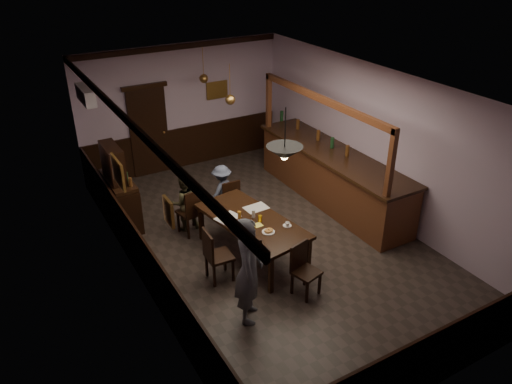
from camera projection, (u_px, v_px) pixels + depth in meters
room at (270, 169)px, 8.81m from camera, size 5.01×8.01×3.01m
dining_table at (252, 223)px, 8.78m from camera, size 1.33×2.33×0.75m
chair_far_left at (192, 210)px, 9.48m from camera, size 0.49×0.49×0.97m
chair_far_right at (229, 198)px, 9.99m from camera, size 0.40×0.40×0.89m
chair_near at (303, 267)px, 7.95m from camera, size 0.47×0.47×0.90m
chair_side at (215, 254)px, 8.21m from camera, size 0.44×0.44×0.97m
person_standing at (249, 270)px, 7.25m from camera, size 0.69×0.76×1.73m
person_seated_left at (184, 202)px, 9.64m from camera, size 0.61×0.50×1.16m
person_seated_right at (222, 190)px, 10.16m from camera, size 0.80×0.64×1.09m
newspaper_left at (228, 218)px, 8.79m from camera, size 0.49×0.41×0.01m
newspaper_right at (256, 208)px, 9.10m from camera, size 0.43×0.32×0.01m
napkin at (258, 225)px, 8.58m from camera, size 0.17×0.17×0.00m
saucer at (287, 226)px, 8.55m from camera, size 0.15×0.15×0.01m
coffee_cup at (287, 224)px, 8.51m from camera, size 0.09×0.09×0.07m
pastry_plate at (268, 232)px, 8.37m from camera, size 0.22×0.22×0.01m
pastry_ring_a at (268, 231)px, 8.35m from camera, size 0.13×0.13×0.04m
pastry_ring_b at (269, 230)px, 8.37m from camera, size 0.13×0.13×0.04m
soda_can at (260, 219)px, 8.66m from camera, size 0.07×0.07×0.12m
beer_glass at (239, 217)px, 8.64m from camera, size 0.06×0.06×0.20m
water_glass at (253, 214)px, 8.77m from camera, size 0.06×0.06×0.15m
pepper_mill at (261, 243)px, 7.96m from camera, size 0.04×0.04×0.14m
sideboard at (119, 193)px, 9.78m from camera, size 0.45×1.27×1.68m
bar_counter at (332, 175)px, 10.65m from camera, size 0.99×4.28×2.40m
door_back at (149, 132)px, 11.65m from camera, size 0.90×0.06×2.10m
ac_unit at (86, 95)px, 9.54m from camera, size 0.20×0.85×0.30m
picture_left_small at (169, 212)px, 6.19m from camera, size 0.04×0.28×0.36m
picture_left_large at (118, 172)px, 8.24m from camera, size 0.04×0.62×0.48m
picture_back at (217, 90)px, 12.10m from camera, size 0.55×0.04×0.42m
pendant_iron at (284, 153)px, 7.48m from camera, size 0.56×0.56×0.82m
pendant_brass_mid at (230, 100)px, 9.77m from camera, size 0.20×0.20×0.81m
pendant_brass_far at (204, 79)px, 11.14m from camera, size 0.20×0.20×0.81m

